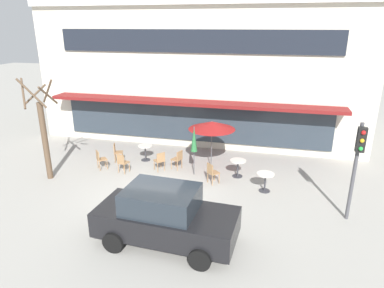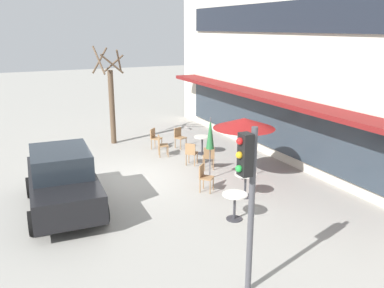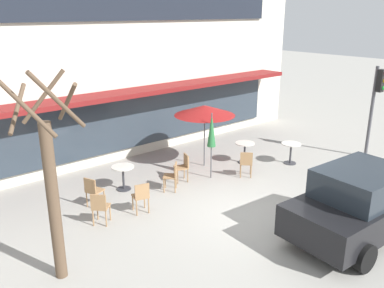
{
  "view_description": "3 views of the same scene",
  "coord_description": "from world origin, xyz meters",
  "px_view_note": "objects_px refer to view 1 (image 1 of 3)",
  "views": [
    {
      "loc": [
        4.18,
        -10.88,
        6.28
      ],
      "look_at": [
        0.74,
        2.96,
        1.26
      ],
      "focal_mm": 32.0,
      "sensor_mm": 36.0,
      "label": 1
    },
    {
      "loc": [
        12.76,
        -3.8,
        5.12
      ],
      "look_at": [
        0.12,
        2.23,
        1.09
      ],
      "focal_mm": 38.0,
      "sensor_mm": 36.0,
      "label": 2
    },
    {
      "loc": [
        -7.57,
        -6.55,
        5.25
      ],
      "look_at": [
        0.8,
        3.34,
        1.0
      ],
      "focal_mm": 38.0,
      "sensor_mm": 36.0,
      "label": 3
    }
  ],
  "objects_px": {
    "cafe_table_streetside": "(265,179)",
    "cafe_chair_5": "(160,160)",
    "cafe_table_near_wall": "(238,166)",
    "traffic_light_pole": "(357,157)",
    "street_tree": "(44,133)",
    "cafe_chair_1": "(100,158)",
    "parked_sedan": "(165,216)",
    "cafe_chair_3": "(117,151)",
    "patio_umbrella_green_folded": "(212,125)",
    "cafe_chair_0": "(212,172)",
    "patio_umbrella_cream_folded": "(194,140)",
    "cafe_table_by_tree": "(145,150)",
    "cafe_chair_2": "(178,158)",
    "cafe_chair_4": "(122,162)"
  },
  "relations": [
    {
      "from": "cafe_table_streetside",
      "to": "patio_umbrella_cream_folded",
      "type": "relative_size",
      "value": 0.35
    },
    {
      "from": "cafe_chair_1",
      "to": "cafe_table_near_wall",
      "type": "bearing_deg",
      "value": 6.44
    },
    {
      "from": "cafe_chair_2",
      "to": "cafe_chair_3",
      "type": "relative_size",
      "value": 1.0
    },
    {
      "from": "cafe_chair_5",
      "to": "cafe_chair_1",
      "type": "bearing_deg",
      "value": -170.13
    },
    {
      "from": "cafe_table_streetside",
      "to": "street_tree",
      "type": "distance_m",
      "value": 9.21
    },
    {
      "from": "cafe_chair_1",
      "to": "cafe_chair_0",
      "type": "bearing_deg",
      "value": -2.71
    },
    {
      "from": "cafe_table_near_wall",
      "to": "traffic_light_pole",
      "type": "bearing_deg",
      "value": -32.94
    },
    {
      "from": "cafe_table_by_tree",
      "to": "patio_umbrella_cream_folded",
      "type": "distance_m",
      "value": 3.09
    },
    {
      "from": "cafe_table_streetside",
      "to": "cafe_chair_5",
      "type": "relative_size",
      "value": 0.85
    },
    {
      "from": "cafe_table_near_wall",
      "to": "cafe_chair_4",
      "type": "height_order",
      "value": "cafe_chair_4"
    },
    {
      "from": "cafe_chair_2",
      "to": "patio_umbrella_green_folded",
      "type": "bearing_deg",
      "value": 21.93
    },
    {
      "from": "cafe_table_by_tree",
      "to": "cafe_chair_3",
      "type": "xyz_separation_m",
      "value": [
        -1.26,
        -0.48,
        0.01
      ]
    },
    {
      "from": "patio_umbrella_green_folded",
      "to": "patio_umbrella_cream_folded",
      "type": "relative_size",
      "value": 1.0
    },
    {
      "from": "parked_sedan",
      "to": "cafe_table_near_wall",
      "type": "bearing_deg",
      "value": 73.38
    },
    {
      "from": "cafe_chair_0",
      "to": "patio_umbrella_cream_folded",
      "type": "bearing_deg",
      "value": 143.48
    },
    {
      "from": "cafe_table_streetside",
      "to": "traffic_light_pole",
      "type": "bearing_deg",
      "value": -27.78
    },
    {
      "from": "street_tree",
      "to": "patio_umbrella_green_folded",
      "type": "bearing_deg",
      "value": 23.47
    },
    {
      "from": "patio_umbrella_green_folded",
      "to": "cafe_chair_1",
      "type": "bearing_deg",
      "value": -163.67
    },
    {
      "from": "parked_sedan",
      "to": "traffic_light_pole",
      "type": "height_order",
      "value": "traffic_light_pole"
    },
    {
      "from": "cafe_table_by_tree",
      "to": "cafe_chair_5",
      "type": "bearing_deg",
      "value": -43.24
    },
    {
      "from": "cafe_chair_1",
      "to": "cafe_chair_2",
      "type": "xyz_separation_m",
      "value": [
        3.42,
        0.84,
        0.0
      ]
    },
    {
      "from": "patio_umbrella_cream_folded",
      "to": "cafe_chair_2",
      "type": "relative_size",
      "value": 2.47
    },
    {
      "from": "cafe_chair_1",
      "to": "parked_sedan",
      "type": "relative_size",
      "value": 0.21
    },
    {
      "from": "cafe_chair_2",
      "to": "parked_sedan",
      "type": "bearing_deg",
      "value": -77.72
    },
    {
      "from": "cafe_chair_0",
      "to": "cafe_table_streetside",
      "type": "bearing_deg",
      "value": -4.85
    },
    {
      "from": "parked_sedan",
      "to": "cafe_chair_2",
      "type": "bearing_deg",
      "value": 102.28
    },
    {
      "from": "cafe_chair_2",
      "to": "cafe_chair_3",
      "type": "xyz_separation_m",
      "value": [
        -3.09,
        0.18,
        0.0
      ]
    },
    {
      "from": "cafe_table_by_tree",
      "to": "cafe_chair_1",
      "type": "distance_m",
      "value": 2.19
    },
    {
      "from": "patio_umbrella_green_folded",
      "to": "patio_umbrella_cream_folded",
      "type": "distance_m",
      "value": 1.2
    },
    {
      "from": "street_tree",
      "to": "cafe_table_streetside",
      "type": "bearing_deg",
      "value": 6.18
    },
    {
      "from": "patio_umbrella_green_folded",
      "to": "street_tree",
      "type": "distance_m",
      "value": 7.1
    },
    {
      "from": "cafe_chair_5",
      "to": "cafe_chair_4",
      "type": "bearing_deg",
      "value": -158.24
    },
    {
      "from": "cafe_chair_5",
      "to": "parked_sedan",
      "type": "height_order",
      "value": "parked_sedan"
    },
    {
      "from": "patio_umbrella_cream_folded",
      "to": "patio_umbrella_green_folded",
      "type": "bearing_deg",
      "value": 59.44
    },
    {
      "from": "cafe_chair_3",
      "to": "patio_umbrella_green_folded",
      "type": "bearing_deg",
      "value": 5.04
    },
    {
      "from": "patio_umbrella_green_folded",
      "to": "traffic_light_pole",
      "type": "distance_m",
      "value": 6.29
    },
    {
      "from": "cafe_chair_1",
      "to": "traffic_light_pole",
      "type": "xyz_separation_m",
      "value": [
        10.18,
        -1.91,
        1.77
      ]
    },
    {
      "from": "cafe_table_by_tree",
      "to": "traffic_light_pole",
      "type": "relative_size",
      "value": 0.22
    },
    {
      "from": "cafe_chair_1",
      "to": "cafe_chair_3",
      "type": "relative_size",
      "value": 1.0
    },
    {
      "from": "cafe_chair_0",
      "to": "cafe_chair_4",
      "type": "height_order",
      "value": "same"
    },
    {
      "from": "patio_umbrella_green_folded",
      "to": "patio_umbrella_cream_folded",
      "type": "xyz_separation_m",
      "value": [
        -0.58,
        -0.98,
        -0.39
      ]
    },
    {
      "from": "parked_sedan",
      "to": "cafe_chair_1",
      "type": "bearing_deg",
      "value": 135.3
    },
    {
      "from": "cafe_table_near_wall",
      "to": "cafe_chair_1",
      "type": "bearing_deg",
      "value": -173.56
    },
    {
      "from": "cafe_chair_4",
      "to": "cafe_table_streetside",
      "type": "bearing_deg",
      "value": -2.61
    },
    {
      "from": "cafe_chair_5",
      "to": "cafe_table_near_wall",
      "type": "bearing_deg",
      "value": 3.74
    },
    {
      "from": "cafe_table_streetside",
      "to": "cafe_chair_0",
      "type": "xyz_separation_m",
      "value": [
        -2.16,
        0.18,
        0.01
      ]
    },
    {
      "from": "patio_umbrella_cream_folded",
      "to": "cafe_chair_2",
      "type": "xyz_separation_m",
      "value": [
        -0.85,
        0.4,
        -1.1
      ]
    },
    {
      "from": "cafe_chair_1",
      "to": "parked_sedan",
      "type": "distance_m",
      "value": 6.47
    },
    {
      "from": "cafe_table_near_wall",
      "to": "cafe_chair_4",
      "type": "bearing_deg",
      "value": -170.47
    },
    {
      "from": "cafe_chair_4",
      "to": "cafe_chair_5",
      "type": "bearing_deg",
      "value": 21.76
    }
  ]
}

